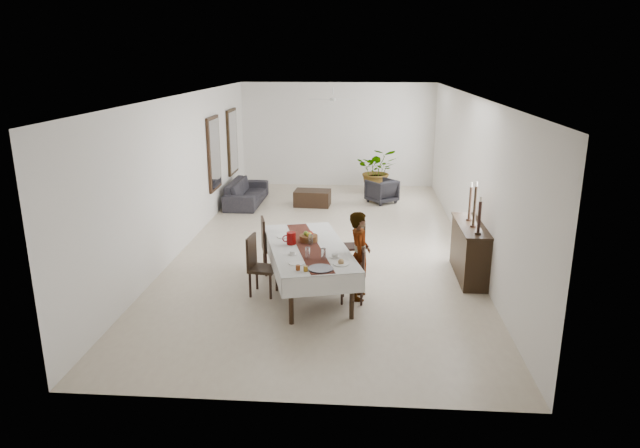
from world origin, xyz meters
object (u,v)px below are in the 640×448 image
(red_pitcher, at_px, (291,238))
(sideboard_body, at_px, (469,252))
(dining_table_top, at_px, (308,248))
(sofa, at_px, (246,192))
(woman, at_px, (360,256))

(red_pitcher, bearing_deg, sideboard_body, 13.95)
(dining_table_top, xyz_separation_m, sofa, (-2.29, 6.04, -0.46))
(sideboard_body, bearing_deg, red_pitcher, -166.05)
(sideboard_body, height_order, sofa, sideboard_body)
(dining_table_top, distance_m, sideboard_body, 3.05)
(sideboard_body, xyz_separation_m, sofa, (-5.20, 5.15, -0.17))
(dining_table_top, xyz_separation_m, red_pitcher, (-0.30, 0.09, 0.15))
(sideboard_body, relative_size, sofa, 0.74)
(red_pitcher, height_order, sofa, red_pitcher)
(dining_table_top, relative_size, woman, 1.71)
(red_pitcher, relative_size, woman, 0.14)
(dining_table_top, distance_m, woman, 0.92)
(dining_table_top, relative_size, red_pitcher, 12.00)
(red_pitcher, relative_size, sofa, 0.10)
(woman, distance_m, sofa, 7.05)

